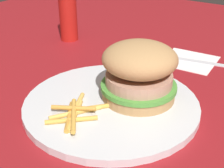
# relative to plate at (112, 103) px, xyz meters

# --- Properties ---
(ground_plane) EXTENTS (1.60, 1.60, 0.00)m
(ground_plane) POSITION_rel_plate_xyz_m (0.03, -0.00, -0.01)
(ground_plane) COLOR maroon
(plate) EXTENTS (0.28, 0.28, 0.01)m
(plate) POSITION_rel_plate_xyz_m (0.00, 0.00, 0.00)
(plate) COLOR silver
(plate) RESTS_ON ground_plane
(sandwich) EXTENTS (0.12, 0.12, 0.09)m
(sandwich) POSITION_rel_plate_xyz_m (0.03, 0.03, 0.05)
(sandwich) COLOR tan
(sandwich) RESTS_ON plate
(fries_pile) EXTENTS (0.07, 0.10, 0.01)m
(fries_pile) POSITION_rel_plate_xyz_m (-0.02, -0.07, 0.01)
(fries_pile) COLOR gold
(fries_pile) RESTS_ON plate
(napkin) EXTENTS (0.12, 0.12, 0.00)m
(napkin) POSITION_rel_plate_xyz_m (0.03, 0.25, -0.01)
(napkin) COLOR white
(napkin) RESTS_ON ground_plane
(fork) EXTENTS (0.17, 0.05, 0.00)m
(fork) POSITION_rel_plate_xyz_m (0.03, 0.25, -0.00)
(fork) COLOR silver
(fork) RESTS_ON napkin
(ketchup_bottle) EXTENTS (0.04, 0.04, 0.14)m
(ketchup_bottle) POSITION_rel_plate_xyz_m (-0.28, 0.20, 0.06)
(ketchup_bottle) COLOR #B21914
(ketchup_bottle) RESTS_ON ground_plane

